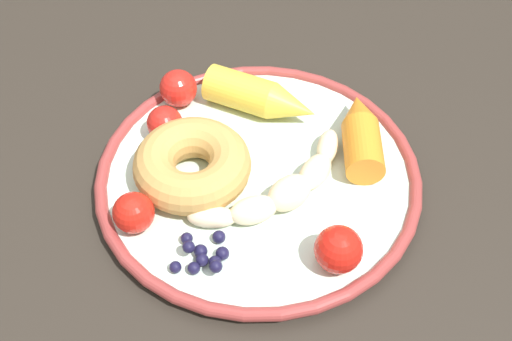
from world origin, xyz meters
The scene contains 11 objects.
dining_table centered at (0.00, 0.00, 0.67)m, with size 0.99×0.84×0.77m.
plate centered at (-0.05, 0.00, 0.78)m, with size 0.30×0.30×0.02m.
banana centered at (-0.05, 0.04, 0.79)m, with size 0.18×0.07×0.03m.
carrot_orange centered at (-0.15, 0.02, 0.80)m, with size 0.08×0.11×0.04m.
carrot_yellow centered at (-0.09, -0.07, 0.80)m, with size 0.10×0.12×0.04m.
donut centered at (0.01, -0.02, 0.80)m, with size 0.11×0.11×0.04m, color tan.
blueberry_pile centered at (0.04, 0.06, 0.79)m, with size 0.06×0.05×0.02m.
tomato_near centered at (-0.02, -0.12, 0.80)m, with size 0.04×0.04×0.04m, color red.
tomato_mid centered at (0.01, -0.09, 0.80)m, with size 0.04×0.04×0.04m, color red.
tomato_far centered at (0.08, 0.00, 0.80)m, with size 0.04×0.04×0.04m, color red.
tomato_extra centered at (-0.06, 0.12, 0.80)m, with size 0.04×0.04×0.04m, color red.
Camera 1 is at (0.14, 0.33, 1.23)m, focal length 44.36 mm.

